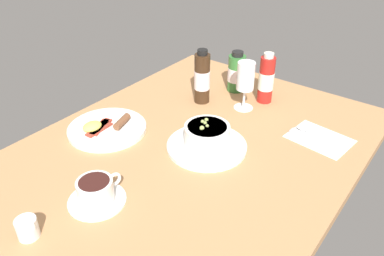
{
  "coord_description": "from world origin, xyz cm",
  "views": [
    {
      "loc": [
        -73.27,
        -54.37,
        63.27
      ],
      "look_at": [
        0.03,
        0.85,
        5.44
      ],
      "focal_mm": 36.35,
      "sensor_mm": 36.0,
      "label": 1
    }
  ],
  "objects_px": {
    "cutlery_setting": "(318,138)",
    "sauce_bottle_red": "(266,79)",
    "breakfast_plate": "(106,128)",
    "porridge_bowl": "(207,138)",
    "wine_glass": "(245,78)",
    "coffee_cup": "(96,192)",
    "sauce_bottle_green": "(236,73)",
    "creamer_jug": "(28,228)",
    "sauce_bottle_brown": "(202,78)"
  },
  "relations": [
    {
      "from": "cutlery_setting",
      "to": "creamer_jug",
      "type": "xyz_separation_m",
      "value": [
        -0.73,
        0.35,
        0.02
      ]
    },
    {
      "from": "sauce_bottle_brown",
      "to": "breakfast_plate",
      "type": "height_order",
      "value": "sauce_bottle_brown"
    },
    {
      "from": "cutlery_setting",
      "to": "sauce_bottle_red",
      "type": "xyz_separation_m",
      "value": [
        0.11,
        0.24,
        0.08
      ]
    },
    {
      "from": "sauce_bottle_red",
      "to": "breakfast_plate",
      "type": "height_order",
      "value": "sauce_bottle_red"
    },
    {
      "from": "sauce_bottle_red",
      "to": "breakfast_plate",
      "type": "bearing_deg",
      "value": 147.82
    },
    {
      "from": "coffee_cup",
      "to": "sauce_bottle_brown",
      "type": "xyz_separation_m",
      "value": [
        0.55,
        0.09,
        0.06
      ]
    },
    {
      "from": "cutlery_setting",
      "to": "sauce_bottle_brown",
      "type": "relative_size",
      "value": 1.0
    },
    {
      "from": "cutlery_setting",
      "to": "coffee_cup",
      "type": "distance_m",
      "value": 0.65
    },
    {
      "from": "cutlery_setting",
      "to": "sauce_bottle_brown",
      "type": "distance_m",
      "value": 0.42
    },
    {
      "from": "sauce_bottle_brown",
      "to": "breakfast_plate",
      "type": "distance_m",
      "value": 0.36
    },
    {
      "from": "porridge_bowl",
      "to": "sauce_bottle_green",
      "type": "xyz_separation_m",
      "value": [
        0.36,
        0.13,
        0.03
      ]
    },
    {
      "from": "porridge_bowl",
      "to": "coffee_cup",
      "type": "bearing_deg",
      "value": 166.42
    },
    {
      "from": "porridge_bowl",
      "to": "creamer_jug",
      "type": "bearing_deg",
      "value": 167.08
    },
    {
      "from": "cutlery_setting",
      "to": "sauce_bottle_red",
      "type": "relative_size",
      "value": 1.07
    },
    {
      "from": "wine_glass",
      "to": "sauce_bottle_red",
      "type": "bearing_deg",
      "value": -20.94
    },
    {
      "from": "cutlery_setting",
      "to": "sauce_bottle_green",
      "type": "bearing_deg",
      "value": 70.92
    },
    {
      "from": "creamer_jug",
      "to": "wine_glass",
      "type": "xyz_separation_m",
      "value": [
        0.75,
        -0.07,
        0.08
      ]
    },
    {
      "from": "sauce_bottle_red",
      "to": "sauce_bottle_brown",
      "type": "distance_m",
      "value": 0.21
    },
    {
      "from": "cutlery_setting",
      "to": "breakfast_plate",
      "type": "xyz_separation_m",
      "value": [
        -0.35,
        0.53,
        0.01
      ]
    },
    {
      "from": "sauce_bottle_red",
      "to": "cutlery_setting",
      "type": "bearing_deg",
      "value": -115.2
    },
    {
      "from": "wine_glass",
      "to": "sauce_bottle_brown",
      "type": "distance_m",
      "value": 0.15
    },
    {
      "from": "wine_glass",
      "to": "coffee_cup",
      "type": "bearing_deg",
      "value": 175.92
    },
    {
      "from": "cutlery_setting",
      "to": "wine_glass",
      "type": "height_order",
      "value": "wine_glass"
    },
    {
      "from": "breakfast_plate",
      "to": "porridge_bowl",
      "type": "bearing_deg",
      "value": -69.66
    },
    {
      "from": "porridge_bowl",
      "to": "sauce_bottle_brown",
      "type": "xyz_separation_m",
      "value": [
        0.22,
        0.17,
        0.05
      ]
    },
    {
      "from": "porridge_bowl",
      "to": "breakfast_plate",
      "type": "distance_m",
      "value": 0.31
    },
    {
      "from": "creamer_jug",
      "to": "porridge_bowl",
      "type": "bearing_deg",
      "value": -12.92
    },
    {
      "from": "sauce_bottle_green",
      "to": "sauce_bottle_brown",
      "type": "xyz_separation_m",
      "value": [
        -0.14,
        0.05,
        0.02
      ]
    },
    {
      "from": "wine_glass",
      "to": "sauce_bottle_green",
      "type": "bearing_deg",
      "value": 42.51
    },
    {
      "from": "creamer_jug",
      "to": "wine_glass",
      "type": "bearing_deg",
      "value": -5.67
    },
    {
      "from": "creamer_jug",
      "to": "wine_glass",
      "type": "distance_m",
      "value": 0.76
    },
    {
      "from": "sauce_bottle_red",
      "to": "sauce_bottle_brown",
      "type": "height_order",
      "value": "sauce_bottle_brown"
    },
    {
      "from": "cutlery_setting",
      "to": "breakfast_plate",
      "type": "height_order",
      "value": "breakfast_plate"
    },
    {
      "from": "porridge_bowl",
      "to": "creamer_jug",
      "type": "xyz_separation_m",
      "value": [
        -0.49,
        0.11,
        -0.01
      ]
    },
    {
      "from": "breakfast_plate",
      "to": "sauce_bottle_green",
      "type": "bearing_deg",
      "value": -19.37
    },
    {
      "from": "cutlery_setting",
      "to": "wine_glass",
      "type": "relative_size",
      "value": 1.15
    },
    {
      "from": "sauce_bottle_green",
      "to": "sauce_bottle_brown",
      "type": "distance_m",
      "value": 0.15
    },
    {
      "from": "wine_glass",
      "to": "sauce_bottle_brown",
      "type": "height_order",
      "value": "sauce_bottle_brown"
    },
    {
      "from": "sauce_bottle_brown",
      "to": "sauce_bottle_red",
      "type": "bearing_deg",
      "value": -52.51
    },
    {
      "from": "coffee_cup",
      "to": "breakfast_plate",
      "type": "height_order",
      "value": "coffee_cup"
    },
    {
      "from": "wine_glass",
      "to": "sauce_bottle_red",
      "type": "relative_size",
      "value": 0.93
    },
    {
      "from": "cutlery_setting",
      "to": "porridge_bowl",
      "type": "bearing_deg",
      "value": 135.41
    },
    {
      "from": "coffee_cup",
      "to": "wine_glass",
      "type": "distance_m",
      "value": 0.6
    },
    {
      "from": "cutlery_setting",
      "to": "breakfast_plate",
      "type": "distance_m",
      "value": 0.63
    },
    {
      "from": "porridge_bowl",
      "to": "sauce_bottle_green",
      "type": "bearing_deg",
      "value": 19.45
    },
    {
      "from": "creamer_jug",
      "to": "wine_glass",
      "type": "relative_size",
      "value": 0.34
    },
    {
      "from": "cutlery_setting",
      "to": "wine_glass",
      "type": "xyz_separation_m",
      "value": [
        0.03,
        0.27,
        0.1
      ]
    },
    {
      "from": "porridge_bowl",
      "to": "wine_glass",
      "type": "distance_m",
      "value": 0.28
    },
    {
      "from": "creamer_jug",
      "to": "breakfast_plate",
      "type": "bearing_deg",
      "value": 25.29
    },
    {
      "from": "creamer_jug",
      "to": "sauce_bottle_brown",
      "type": "xyz_separation_m",
      "value": [
        0.71,
        0.06,
        0.06
      ]
    }
  ]
}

